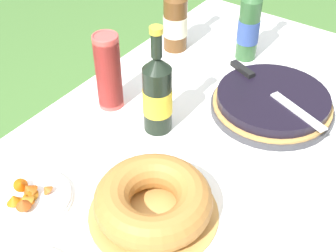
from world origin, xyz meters
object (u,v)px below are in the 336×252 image
Objects in this scene: serving_knife at (267,88)px; snack_plate_right at (30,198)px; bundt_cake at (153,202)px; cup_stack at (108,72)px; cider_bottle_amber at (175,19)px; cider_bottle_green at (249,24)px; juice_bottle_red at (157,94)px; berry_tart at (272,103)px.

serving_knife is 0.71m from snack_plate_right.
snack_plate_right is at bearing 117.69° from bundt_cake.
cider_bottle_amber reaches higher than cup_stack.
cider_bottle_green is 1.05× the size of juice_bottle_red.
juice_bottle_red is at bearing -12.18° from snack_plate_right.
cider_bottle_green reaches higher than cider_bottle_amber.
berry_tart is 0.99× the size of serving_knife.
cider_bottle_amber is 1.56× the size of snack_plate_right.
juice_bottle_red reaches higher than cider_bottle_amber.
serving_knife is at bearing -55.30° from cup_stack.
bundt_cake is at bearing -149.12° from cider_bottle_amber.
juice_bottle_red is (0.25, 0.17, 0.07)m from bundt_cake.
cup_stack is 0.42m from snack_plate_right.
bundt_cake is 0.96× the size of juice_bottle_red.
bundt_cake is at bearing -69.87° from serving_knife.
cider_bottle_green is (0.46, -0.20, 0.01)m from cup_stack.
cup_stack is (-0.24, 0.40, 0.09)m from berry_tart.
cider_bottle_amber reaches higher than bundt_cake.
cider_bottle_amber is (0.37, 0.03, -0.00)m from cup_stack.
snack_plate_right is (-0.13, 0.26, -0.03)m from bundt_cake.
berry_tart is at bearing -5.54° from bundt_cake.
bundt_cake is 0.74m from cider_bottle_green.
juice_bottle_red is at bearing -104.15° from serving_knife.
snack_plate_right is at bearing 172.98° from cider_bottle_green.
bundt_cake is 0.29m from snack_plate_right.
serving_knife is at bearing -36.70° from juice_bottle_red.
bundt_cake is 1.29× the size of cup_stack.
cup_stack reaches higher than snack_plate_right.
snack_plate_right is (-0.77, -0.12, -0.10)m from cider_bottle_amber.
bundt_cake is at bearing 174.46° from berry_tart.
cider_bottle_green is (0.22, 0.20, 0.09)m from berry_tart.
cider_bottle_green is 0.47m from juice_bottle_red.
juice_bottle_red is 0.41m from snack_plate_right.
cider_bottle_green is 1.08× the size of cider_bottle_amber.
cider_bottle_amber is at bearing 30.88° from bundt_cake.
juice_bottle_red reaches higher than bundt_cake.
berry_tart is 1.09× the size of cider_bottle_green.
bundt_cake is at bearing -145.58° from juice_bottle_red.
berry_tart is 1.19× the size of bundt_cake.
bundt_cake is 0.31m from juice_bottle_red.
serving_knife is (0.01, 0.03, 0.04)m from berry_tart.
cider_bottle_green is at bearing -2.65° from juice_bottle_red.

